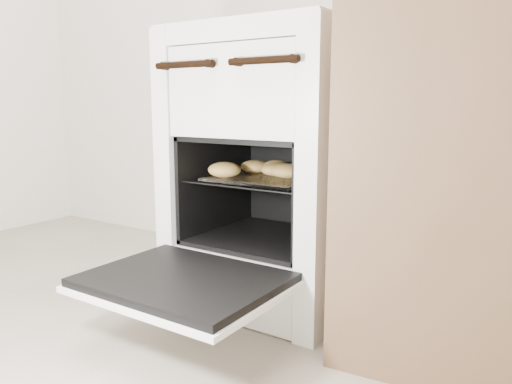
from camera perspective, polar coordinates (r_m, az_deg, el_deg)
stove at (r=1.62m, az=2.65°, el=2.32°), size 0.56×0.62×0.85m
oven_door at (r=1.31m, az=-8.26°, el=-10.21°), size 0.50×0.39×0.04m
oven_rack at (r=1.57m, az=1.50°, el=1.47°), size 0.41×0.39×0.01m
foil_sheet at (r=1.55m, az=1.13°, el=1.59°), size 0.32×0.28×0.01m
baked_rolls at (r=1.57m, az=1.50°, el=2.62°), size 0.35×0.28×0.05m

